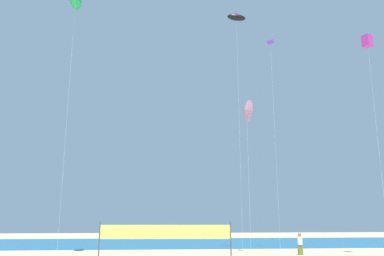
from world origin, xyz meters
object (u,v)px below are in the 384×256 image
object	(u,v)px
beachgoer_white_shirt	(300,243)
kite_black_inflatable	(236,18)
kite_magenta_box	(367,42)
volleyball_net	(165,233)
kite_pink_delta	(247,111)
kite_violet_diamond	(270,46)

from	to	relation	value
beachgoer_white_shirt	kite_black_inflatable	world-z (taller)	kite_black_inflatable
beachgoer_white_shirt	kite_magenta_box	world-z (taller)	kite_magenta_box
kite_black_inflatable	beachgoer_white_shirt	bearing A→B (deg)	-41.91
volleyball_net	kite_black_inflatable	world-z (taller)	kite_black_inflatable
kite_pink_delta	kite_violet_diamond	distance (m)	8.10
beachgoer_white_shirt	kite_violet_diamond	xyz separation A→B (m)	(-0.47, 3.29, 17.00)
kite_magenta_box	kite_violet_diamond	bearing A→B (deg)	128.05
volleyball_net	kite_black_inflatable	size ratio (longest dim) A/B	0.41
beachgoer_white_shirt	kite_violet_diamond	distance (m)	17.32
kite_magenta_box	kite_black_inflatable	xyz separation A→B (m)	(-8.34, 6.61, 5.11)
beachgoer_white_shirt	kite_violet_diamond	bearing A→B (deg)	-32.56
kite_pink_delta	kite_violet_diamond	xyz separation A→B (m)	(3.08, 2.83, 6.94)
kite_violet_diamond	beachgoer_white_shirt	bearing A→B (deg)	-81.86
beachgoer_white_shirt	volleyball_net	size ratio (longest dim) A/B	0.18
kite_violet_diamond	kite_pink_delta	bearing A→B (deg)	-137.40
kite_magenta_box	kite_violet_diamond	size ratio (longest dim) A/B	0.86
volleyball_net	kite_pink_delta	bearing A→B (deg)	24.90
volleyball_net	beachgoer_white_shirt	bearing A→B (deg)	14.13
kite_black_inflatable	kite_violet_diamond	size ratio (longest dim) A/B	1.14
kite_magenta_box	kite_violet_diamond	distance (m)	8.88
beachgoer_white_shirt	kite_magenta_box	bearing A→B (deg)	-166.26
volleyball_net	kite_magenta_box	distance (m)	20.09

